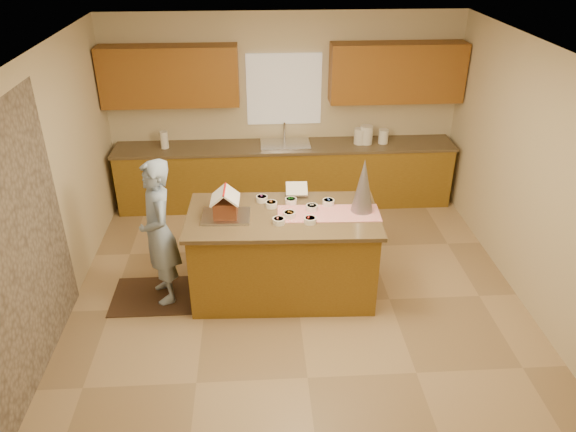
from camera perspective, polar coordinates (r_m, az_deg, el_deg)
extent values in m
plane|color=tan|center=(6.21, 1.05, -8.98)|extent=(5.50, 5.50, 0.00)
plane|color=silver|center=(5.04, 1.33, 16.12)|extent=(5.50, 5.50, 0.00)
plane|color=beige|center=(8.04, -0.42, 10.98)|extent=(5.50, 5.50, 0.00)
plane|color=beige|center=(3.28, 5.25, -19.64)|extent=(5.50, 5.50, 0.00)
plane|color=beige|center=(5.86, -24.01, 1.37)|extent=(5.50, 5.50, 0.00)
plane|color=beige|center=(6.20, 24.88, 2.67)|extent=(5.50, 5.50, 0.00)
plane|color=gray|center=(5.25, -26.21, -3.61)|extent=(0.00, 2.50, 2.50)
cube|color=white|center=(7.93, -0.42, 12.98)|extent=(1.05, 0.03, 1.00)
cube|color=brown|center=(8.09, -0.28, 4.18)|extent=(4.80, 0.60, 0.88)
cube|color=brown|center=(7.91, -0.29, 7.21)|extent=(4.85, 0.63, 0.04)
cube|color=olive|center=(7.79, -12.18, 13.98)|extent=(1.85, 0.35, 0.80)
cube|color=olive|center=(7.95, 11.22, 14.37)|extent=(1.85, 0.35, 0.80)
cube|color=silver|center=(7.91, -0.29, 7.15)|extent=(0.70, 0.45, 0.12)
cylinder|color=silver|center=(8.02, -0.37, 8.75)|extent=(0.03, 0.03, 0.28)
cube|color=brown|center=(6.12, -0.52, -4.11)|extent=(1.99, 1.05, 0.96)
cube|color=brown|center=(5.87, -0.54, 0.00)|extent=(2.08, 1.14, 0.04)
cube|color=red|center=(5.88, 4.24, 0.28)|extent=(1.10, 0.43, 0.01)
cube|color=silver|center=(5.82, -6.43, -0.02)|extent=(0.51, 0.39, 0.03)
cube|color=white|center=(6.18, 0.90, 2.84)|extent=(0.25, 0.20, 0.10)
cone|color=#ADAFB9|center=(5.84, 7.81, 3.13)|extent=(0.25, 0.25, 0.60)
cube|color=black|center=(6.47, -12.86, -8.03)|extent=(1.11, 0.73, 0.01)
imported|color=#90A9CD|center=(6.01, -13.24, -1.68)|extent=(0.57, 0.70, 1.64)
cylinder|color=white|center=(7.99, 7.43, 8.20)|extent=(0.16, 0.16, 0.22)
cylinder|color=white|center=(8.00, 8.11, 8.34)|extent=(0.18, 0.18, 0.26)
cylinder|color=white|center=(8.07, 9.85, 8.13)|extent=(0.14, 0.14, 0.20)
cylinder|color=white|center=(7.95, -12.71, 7.71)|extent=(0.11, 0.11, 0.24)
cube|color=brown|center=(5.78, -6.49, 0.85)|extent=(0.25, 0.27, 0.17)
cube|color=white|center=(5.72, -7.26, 2.15)|extent=(0.17, 0.31, 0.14)
cube|color=white|center=(5.70, -5.87, 2.17)|extent=(0.17, 0.31, 0.14)
cylinder|color=red|center=(5.68, -6.60, 2.72)|extent=(0.03, 0.31, 0.02)
cylinder|color=orange|center=(5.78, 0.14, 0.14)|extent=(0.13, 0.13, 0.06)
cylinder|color=#923085|center=(6.12, -2.72, 1.80)|extent=(0.13, 0.13, 0.06)
cylinder|color=red|center=(5.68, 2.31, -0.44)|extent=(0.13, 0.13, 0.06)
cylinder|color=#CD6424|center=(5.99, -1.74, 1.22)|extent=(0.13, 0.13, 0.06)
cylinder|color=blue|center=(6.05, 4.21, 1.43)|extent=(0.13, 0.13, 0.06)
cylinder|color=green|center=(6.06, 0.30, 1.56)|extent=(0.13, 0.13, 0.06)
cylinder|color=#EE7371|center=(5.67, -0.97, -0.51)|extent=(0.13, 0.13, 0.06)
cylinder|color=silver|center=(5.93, 2.49, 0.86)|extent=(0.13, 0.13, 0.06)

